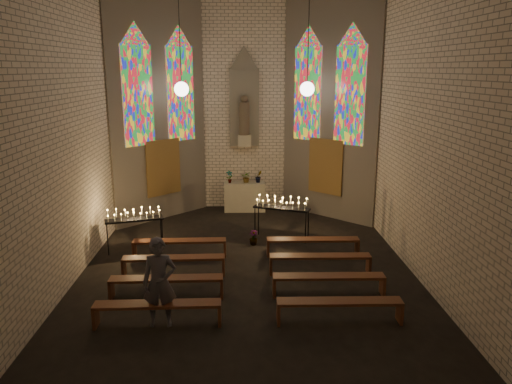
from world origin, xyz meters
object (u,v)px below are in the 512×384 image
votive_stand_left (134,217)px  visitor (160,282)px  altar (245,196)px  aisle_flower_pot (253,238)px  votive_stand_right (282,205)px

votive_stand_left → visitor: size_ratio=0.89×
altar → aisle_flower_pot: 3.52m
altar → votive_stand_right: 3.24m
votive_stand_left → visitor: (1.31, -4.09, -0.08)m
votive_stand_right → aisle_flower_pot: bearing=-128.3°
votive_stand_left → altar: bearing=36.3°
altar → votive_stand_right: (1.02, -3.03, 0.52)m
votive_stand_left → visitor: 4.29m
votive_stand_right → visitor: bearing=-96.9°
aisle_flower_pot → visitor: (-1.89, -4.43, 0.67)m
votive_stand_right → visitor: (-2.71, -4.90, -0.14)m
altar → votive_stand_left: votive_stand_left is taller
votive_stand_right → visitor: 5.60m
visitor → votive_stand_left: bearing=104.1°
altar → visitor: 8.12m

